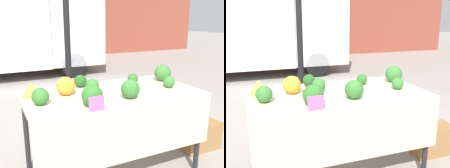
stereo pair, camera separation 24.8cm
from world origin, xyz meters
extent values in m
cylinder|color=black|center=(-0.19, 0.79, 1.13)|extent=(0.07, 0.07, 2.27)
cube|color=silver|center=(1.12, 5.10, 1.18)|extent=(1.45, 1.73, 1.78)
cylinder|color=black|center=(0.97, 4.35, 0.32)|extent=(0.64, 0.22, 0.64)
cylinder|color=black|center=(0.97, 5.85, 0.32)|extent=(0.64, 0.22, 0.64)
cube|color=beige|center=(0.00, 0.00, 0.83)|extent=(1.66, 0.87, 0.03)
cube|color=beige|center=(0.00, -0.43, 0.58)|extent=(1.66, 0.01, 0.46)
cylinder|color=black|center=(0.77, -0.38, 0.41)|extent=(0.05, 0.05, 0.81)
cylinder|color=black|center=(-0.77, 0.38, 0.41)|extent=(0.05, 0.05, 0.81)
cylinder|color=black|center=(0.77, 0.38, 0.41)|extent=(0.05, 0.05, 0.81)
sphere|color=orange|center=(-0.42, 0.10, 0.93)|extent=(0.17, 0.17, 0.17)
cone|color=#93B238|center=(-0.71, 0.18, 0.91)|extent=(0.17, 0.17, 0.14)
sphere|color=#2D6628|center=(-0.32, -0.30, 0.93)|extent=(0.18, 0.18, 0.18)
sphere|color=#285B23|center=(0.33, 0.18, 0.90)|extent=(0.11, 0.11, 0.11)
sphere|color=#23511E|center=(-0.21, 0.30, 0.91)|extent=(0.13, 0.13, 0.13)
sphere|color=#336B2D|center=(0.06, -0.24, 0.93)|extent=(0.17, 0.17, 0.17)
sphere|color=#336B2D|center=(0.71, 0.17, 0.93)|extent=(0.18, 0.18, 0.18)
sphere|color=#336B2D|center=(-0.69, -0.09, 0.92)|extent=(0.14, 0.14, 0.14)
sphere|color=#336B2D|center=(-0.17, 0.08, 0.91)|extent=(0.13, 0.13, 0.13)
sphere|color=#336B2D|center=(0.59, -0.11, 0.90)|extent=(0.12, 0.12, 0.12)
cube|color=#F45B9E|center=(-0.33, -0.42, 0.90)|extent=(0.13, 0.01, 0.12)
cube|color=olive|center=(1.15, -0.02, 0.17)|extent=(0.48, 0.28, 0.33)
camera|label=1|loc=(-1.05, -2.17, 1.54)|focal=42.00mm
camera|label=2|loc=(-0.82, -2.26, 1.54)|focal=42.00mm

